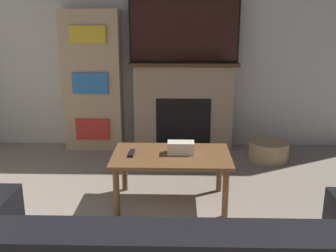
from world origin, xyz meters
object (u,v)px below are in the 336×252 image
at_px(coffee_table, 171,161).
at_px(tv, 184,31).
at_px(bookshelf, 93,81).
at_px(storage_basket, 269,151).
at_px(fireplace, 183,106).

bearing_deg(coffee_table, tv, 85.42).
height_order(tv, coffee_table, tv).
distance_m(tv, bookshelf, 1.20).
bearing_deg(storage_basket, bookshelf, 169.39).
bearing_deg(storage_basket, tv, 158.28).
height_order(fireplace, bookshelf, bookshelf).
xyz_separation_m(bookshelf, storage_basket, (2.00, -0.37, -0.70)).
height_order(fireplace, coffee_table, fireplace).
bearing_deg(bookshelf, coffee_table, -56.74).
bearing_deg(coffee_table, bookshelf, 123.26).
distance_m(coffee_table, storage_basket, 1.52).
xyz_separation_m(coffee_table, storage_basket, (1.06, 1.06, -0.27)).
distance_m(fireplace, storage_basket, 1.10).
xyz_separation_m(tv, coffee_table, (-0.11, -1.43, -0.99)).
bearing_deg(coffee_table, storage_basket, 45.03).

